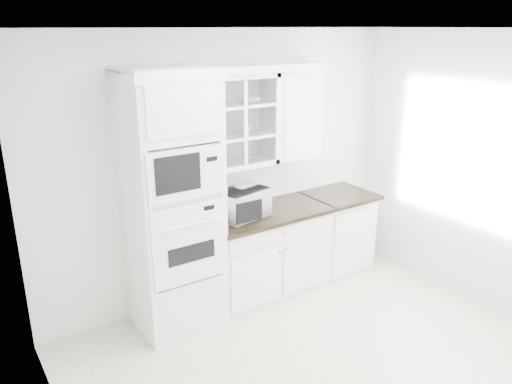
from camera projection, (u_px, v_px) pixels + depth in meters
ground at (337, 372)px, 4.11m from camera, size 4.00×3.50×0.01m
room_shell at (311, 152)px, 3.88m from camera, size 4.00×3.50×2.70m
oven_column at (173, 205)px, 4.45m from camera, size 0.76×0.68×2.40m
base_cabinet_run at (265, 251)px, 5.25m from camera, size 1.32×0.67×0.92m
extra_base_cabinet at (336, 230)px, 5.78m from camera, size 0.72×0.67×0.92m
upper_cabinet_glass at (236, 121)px, 4.79m from camera, size 0.80×0.33×0.90m
upper_cabinet_solid at (292, 114)px, 5.14m from camera, size 0.55×0.33×0.90m
crown_molding at (227, 70)px, 4.56m from camera, size 2.14×0.38×0.07m
countertop_microwave at (241, 203)px, 4.89m from camera, size 0.57×0.50×0.29m
bowl_a at (214, 103)px, 4.62m from camera, size 0.24×0.24×0.06m
bowl_b at (252, 100)px, 4.80m from camera, size 0.19×0.19×0.05m
cup_a at (219, 132)px, 4.73m from camera, size 0.14×0.14×0.10m
cup_b at (246, 129)px, 4.85m from camera, size 0.12×0.12×0.11m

